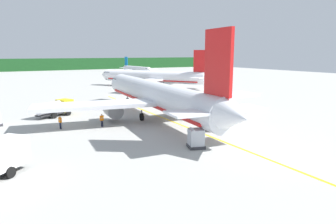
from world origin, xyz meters
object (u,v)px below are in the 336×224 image
object	(u,v)px
service_truck_baggage	(55,107)
crew_loader_right	(102,119)
airliner_far_taxiway	(136,69)
crew_loader_left	(193,114)
cargo_container_far	(196,139)
airliner_foreground	(156,95)
airliner_mid_apron	(154,77)
cargo_container_mid	(210,124)
crew_marshaller	(60,121)

from	to	relation	value
service_truck_baggage	crew_loader_right	size ratio (longest dim) A/B	3.47
airliner_far_taxiway	crew_loader_right	world-z (taller)	airliner_far_taxiway
crew_loader_left	airliner_far_taxiway	bearing A→B (deg)	71.52
cargo_container_far	crew_loader_left	xyz separation A→B (m)	(6.77, 10.65, -0.03)
airliner_far_taxiway	service_truck_baggage	xyz separation A→B (m)	(-49.25, -84.36, -0.84)
service_truck_baggage	cargo_container_far	bearing A→B (deg)	-66.80
airliner_far_taxiway	crew_loader_left	world-z (taller)	airliner_far_taxiway
crew_loader_left	airliner_foreground	bearing A→B (deg)	131.41
airliner_far_taxiway	cargo_container_far	distance (m)	114.67
crew_loader_right	airliner_foreground	bearing A→B (deg)	9.50
airliner_foreground	cargo_container_far	distance (m)	15.43
airliner_mid_apron	airliner_far_taxiway	size ratio (longest dim) A/B	1.14
airliner_mid_apron	cargo_container_mid	xyz separation A→B (m)	(-15.35, -46.80, -2.06)
airliner_mid_apron	crew_marshaller	bearing A→B (deg)	-130.65
cargo_container_mid	crew_marshaller	bearing A→B (deg)	148.38
service_truck_baggage	crew_loader_right	world-z (taller)	service_truck_baggage
airliner_foreground	airliner_far_taxiway	distance (m)	99.63
airliner_far_taxiway	crew_loader_left	size ratio (longest dim) A/B	16.97
cargo_container_mid	crew_loader_left	world-z (taller)	cargo_container_mid
cargo_container_far	airliner_mid_apron	bearing A→B (deg)	68.04
cargo_container_far	crew_loader_left	size ratio (longest dim) A/B	1.28
cargo_container_far	service_truck_baggage	bearing A→B (deg)	113.20
airliner_mid_apron	crew_loader_right	distance (m)	46.60
airliner_foreground	airliner_far_taxiway	world-z (taller)	airliner_foreground
airliner_foreground	cargo_container_mid	bearing A→B (deg)	-75.93
airliner_foreground	airliner_mid_apron	world-z (taller)	airliner_foreground
crew_loader_right	crew_marshaller	bearing A→B (deg)	164.19
crew_marshaller	crew_loader_right	distance (m)	5.21
airliner_foreground	cargo_container_far	size ratio (longest dim) A/B	20.14
airliner_mid_apron	cargo_container_far	size ratio (longest dim) A/B	15.17
airliner_foreground	cargo_container_far	world-z (taller)	airliner_foreground
airliner_mid_apron	airliner_far_taxiway	distance (m)	58.98
cargo_container_far	crew_marshaller	world-z (taller)	cargo_container_far
service_truck_baggage	crew_loader_left	xyz separation A→B (m)	(16.79, -12.73, -0.44)
airliner_far_taxiway	crew_loader_right	distance (m)	104.44
airliner_mid_apron	airliner_far_taxiway	world-z (taller)	airliner_mid_apron
airliner_foreground	crew_loader_left	world-z (taller)	airliner_foreground
crew_marshaller	service_truck_baggage	bearing A→B (deg)	85.09
cargo_container_far	crew_marshaller	distance (m)	18.37
crew_loader_left	cargo_container_far	bearing A→B (deg)	-122.45
cargo_container_mid	crew_loader_right	xyz separation A→B (m)	(-11.24, 8.58, 0.11)
airliner_far_taxiway	cargo_container_mid	bearing A→B (deg)	-108.16
service_truck_baggage	crew_loader_left	bearing A→B (deg)	-37.18
crew_loader_left	airliner_mid_apron	bearing A→B (deg)	71.07
airliner_foreground	crew_loader_right	world-z (taller)	airliner_foreground
airliner_foreground	crew_loader_right	bearing A→B (deg)	-170.50
cargo_container_mid	crew_loader_left	distance (m)	5.89
crew_loader_left	crew_loader_right	size ratio (longest dim) A/B	0.95
crew_loader_right	crew_loader_left	bearing A→B (deg)	-12.78
airliner_foreground	crew_marshaller	distance (m)	13.93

